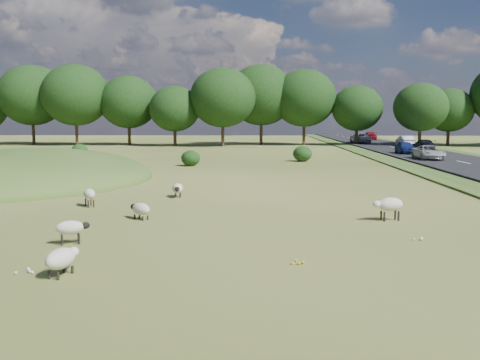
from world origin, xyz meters
The scene contains 17 objects.
ground centered at (0.00, 20.00, 0.00)m, with size 160.00×160.00×0.00m, color #42541A.
mound centered at (-12.00, 12.00, 0.00)m, with size 16.00×20.00×4.00m, color #33561E.
road centered at (20.00, 30.00, 0.12)m, with size 8.00×150.00×0.25m, color black.
treeline centered at (-1.06, 55.44, 6.57)m, with size 96.28×14.66×11.70m.
shrubs centered at (-3.06, 27.55, 0.68)m, with size 23.74×11.39×1.42m.
sheep_0 centered at (-2.02, -8.27, 0.44)m, with size 0.78×1.27×0.70m.
sheep_1 centered at (-4.63, 2.13, 0.56)m, with size 0.88×1.14×0.80m.
sheep_2 centered at (7.88, -0.72, 0.62)m, with size 1.29×0.79×0.89m.
sheep_3 centered at (-1.14, 5.10, 0.43)m, with size 0.62×1.21×0.68m.
sheep_4 centered at (-2.95, -4.94, 0.52)m, with size 1.08×0.75×0.75m.
sheep_5 centered at (-1.70, -0.78, 0.41)m, with size 1.05×1.02×0.64m.
car_0 centered at (21.90, 41.22, 0.86)m, with size 1.72×4.23×1.23m, color black.
car_1 centered at (21.90, 71.31, 0.91)m, with size 1.84×4.52×1.31m, color maroon.
car_2 centered at (18.10, 34.91, 0.89)m, with size 1.52×3.77×1.28m, color navy.
car_3 centered at (21.90, 49.09, 0.95)m, with size 1.48×4.26×1.40m, color silver.
car_5 centered at (18.10, 27.24, 0.86)m, with size 2.02×4.39×1.22m, color silver.
car_6 centered at (18.10, 59.27, 0.99)m, with size 2.44×5.29×1.47m, color #B5B7BE.
Camera 1 is at (2.87, -21.07, 3.91)m, focal length 40.00 mm.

